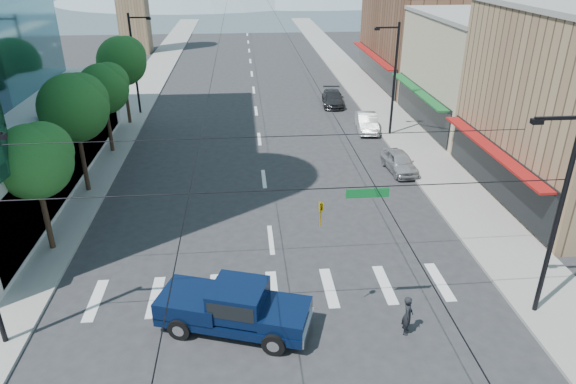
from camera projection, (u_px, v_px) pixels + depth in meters
name	position (u px, v px, depth m)	size (l,w,h in m)	color
ground	(279.00, 312.00, 21.87)	(160.00, 160.00, 0.00)	#28282B
sidewalk_left	(145.00, 87.00, 56.85)	(4.00, 120.00, 0.15)	gray
sidewalk_right	(358.00, 83.00, 58.77)	(4.00, 120.00, 0.15)	gray
shop_mid	(495.00, 73.00, 43.12)	(12.00, 14.00, 9.00)	tan
shop_far	(431.00, 38.00, 57.30)	(12.00, 18.00, 10.00)	brown
tree_near	(36.00, 159.00, 24.32)	(3.65, 3.64, 6.71)	black
tree_midnear	(76.00, 106.00, 30.35)	(4.09, 4.09, 7.52)	black
tree_midfar	(105.00, 87.00, 36.91)	(3.65, 3.64, 6.71)	black
tree_far	(123.00, 59.00, 42.95)	(4.09, 4.09, 7.52)	black
signal_rig	(285.00, 228.00, 18.99)	(21.80, 0.20, 9.00)	black
lamp_pole_nw	(135.00, 60.00, 45.87)	(2.00, 0.25, 9.00)	black
lamp_pole_ne	(393.00, 76.00, 40.39)	(2.00, 0.25, 9.00)	black
pickup_truck	(233.00, 306.00, 20.46)	(6.50, 3.96, 2.08)	#071536
pedestrian	(408.00, 315.00, 20.33)	(0.62, 0.41, 1.71)	black
parked_car_near	(400.00, 162.00, 35.33)	(1.65, 4.09, 1.39)	#A6A5AA
parked_car_mid	(367.00, 122.00, 43.25)	(1.56, 4.46, 1.47)	silver
parked_car_far	(333.00, 98.00, 50.36)	(1.97, 4.85, 1.41)	#272729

